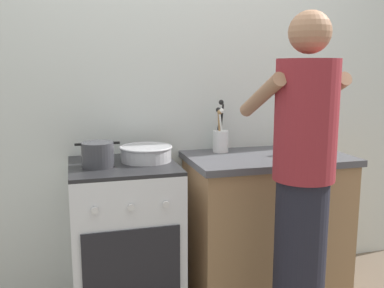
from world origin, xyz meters
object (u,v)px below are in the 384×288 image
Objects in this scene: person at (302,187)px; utensil_crock at (221,137)px; oil_bottle at (308,140)px; stove_range at (125,239)px; mixing_bowl at (146,153)px; spice_bottle at (283,149)px; pot at (98,155)px.

utensil_crock is at bearing 101.59° from person.
stove_range is at bearing 177.86° from oil_bottle.
oil_bottle reaches higher than mixing_bowl.
oil_bottle is at bearing -6.90° from spice_bottle.
stove_range is 0.53× the size of person.
oil_bottle is (1.29, -0.01, 0.02)m from pot.
mixing_bowl is 0.92m from person.
oil_bottle is at bearing -2.14° from stove_range.
pot is at bearing 150.21° from person.
utensil_crock is 1.56× the size of oil_bottle.
pot is 0.29m from mixing_bowl.
pot reaches higher than mixing_bowl.
pot is at bearing -164.21° from mixing_bowl.
mixing_bowl is (0.14, 0.04, 0.50)m from stove_range.
spice_bottle is (1.13, 0.01, -0.03)m from pot.
mixing_bowl is 0.18× the size of person.
oil_bottle is at bearing -24.45° from utensil_crock.
utensil_crock is 0.55m from oil_bottle.
person is at bearing -29.79° from pot.
spice_bottle is at bearing 173.10° from oil_bottle.
oil_bottle is (0.50, -0.23, -0.01)m from utensil_crock.
pot is 2.98× the size of spice_bottle.
utensil_crock is at bearing 15.64° from mixing_bowl.
pot reaches higher than spice_bottle.
stove_range is at bearing 178.66° from spice_bottle.
stove_range is at bearing -163.49° from mixing_bowl.
stove_range is 1.27m from oil_bottle.
stove_range is 3.72× the size of pot.
mixing_bowl is at bearing 175.64° from spice_bottle.
pot reaches higher than stove_range.
person is (-0.18, -0.56, -0.08)m from spice_bottle.
utensil_crock is 0.40m from spice_bottle.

